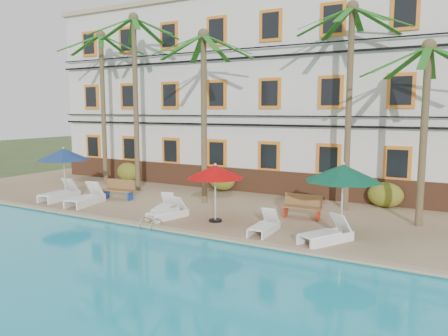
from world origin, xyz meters
The scene contains 24 objects.
ground centered at (0.00, 0.00, 0.00)m, with size 100.00×100.00×0.00m, color #384C23.
pool_deck centered at (0.00, 5.00, 0.12)m, with size 30.00×12.00×0.25m, color tan.
pool_coping centered at (0.00, -0.90, 0.28)m, with size 30.00×0.35×0.06m, color tan.
hotel_building centered at (0.00, 9.98, 5.37)m, with size 25.40×6.44×10.22m.
palm_a centered at (-7.84, 5.21, 5.71)m, with size 4.62×4.62×8.52m.
palm_b centered at (-4.95, 4.58, 6.00)m, with size 4.62×4.62×9.04m.
palm_c centered at (-0.25, 3.65, 5.24)m, with size 4.62×4.62×7.70m.
palm_d centered at (5.72, 5.35, 5.72)m, with size 4.62×4.62×8.54m.
palm_e centered at (8.71, 3.99, 4.62)m, with size 4.62×4.62×6.63m.
shrub_left centered at (-7.40, 6.60, 0.80)m, with size 1.50×0.90×1.10m, color #215117.
shrub_mid centered at (-1.00, 6.60, 0.80)m, with size 1.50×0.90×1.10m, color #215117.
shrub_right centered at (7.13, 6.60, 0.80)m, with size 1.50×0.90×1.10m, color #215117.
umbrella_blue centered at (-6.57, 1.23, 2.34)m, with size 2.46×2.46×2.46m.
umbrella_red centered at (1.92, 0.93, 2.14)m, with size 2.22×2.22×2.22m.
umbrella_green centered at (6.62, 1.11, 2.40)m, with size 2.52×2.52×2.52m.
lounger_a centered at (-6.50, 0.86, 0.56)m, with size 0.88×2.08×0.96m.
lounger_b centered at (-4.62, 0.68, 0.56)m, with size 1.06×2.14×0.97m.
lounger_c centered at (-0.60, 1.11, 0.51)m, with size 1.09×1.77×0.79m.
lounger_d centered at (0.08, 0.45, 0.51)m, with size 1.01×1.80×0.81m.
lounger_e centered at (4.17, 0.42, 0.51)m, with size 0.65×1.68×0.79m.
lounger_f centered at (6.35, 0.37, 0.54)m, with size 1.50×1.97×0.89m.
bench_left centered at (-4.17, 2.31, 0.72)m, with size 1.56×0.72×0.93m.
bench_right centered at (4.62, 3.02, 0.72)m, with size 1.52×0.54×0.93m.
pool_ladder centered at (0.35, -1.00, 0.25)m, with size 0.54×0.74×0.74m.
Camera 1 is at (10.07, -12.98, 4.44)m, focal length 35.00 mm.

